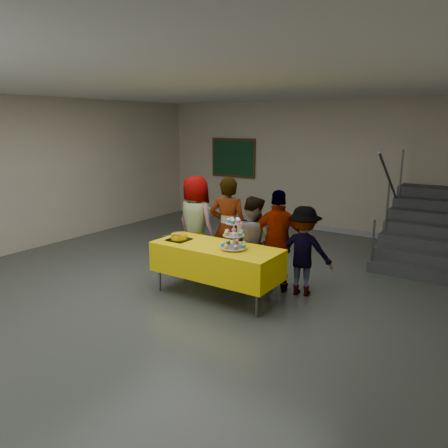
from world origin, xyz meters
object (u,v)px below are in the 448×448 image
Objects in this scene: schoolchild_d at (279,242)px; schoolchild_e at (303,251)px; cupcake_stand at (234,236)px; bear_cake at (179,236)px; noticeboard at (233,158)px; bake_table at (216,260)px; schoolchild_a at (196,224)px; staircase at (426,231)px; schoolchild_c at (253,242)px; schoolchild_b at (228,228)px.

schoolchild_e is at bearing 171.15° from schoolchild_d.
bear_cake is (-0.94, -0.05, -0.12)m from cupcake_stand.
bake_table is at bearing -59.94° from noticeboard.
cupcake_stand is 0.80m from schoolchild_d.
schoolchild_a is (-0.97, 0.79, 0.26)m from bake_table.
cupcake_stand is 4.30m from staircase.
schoolchild_a is at bearing -135.88° from staircase.
bake_table is at bearing 74.96° from schoolchild_c.
bake_table is 0.78× the size of staircase.
schoolchild_b is (-0.32, 0.79, 0.27)m from bake_table.
cupcake_stand is 0.68m from schoolchild_c.
bake_table is at bearing 5.02° from bear_cake.
noticeboard is (-1.73, 3.88, 0.78)m from schoolchild_a.
bear_cake is 4.81m from staircase.
schoolchild_c is (-0.06, 0.63, -0.24)m from cupcake_stand.
bear_cake is 0.28× the size of noticeboard.
schoolchild_d is (0.96, -0.10, -0.06)m from schoolchild_b.
schoolchild_a is 1.62m from schoolchild_d.
staircase is (2.48, 3.04, -0.34)m from schoolchild_b.
staircase is (2.16, 3.84, -0.07)m from bake_table.
schoolchild_b is 0.96m from schoolchild_d.
noticeboard reaches higher than staircase.
schoolchild_a is at bearing -18.98° from schoolchild_b.
schoolchild_a is 1.23m from schoolchild_c.
bake_table is 0.97m from schoolchild_d.
cupcake_stand is at bearing 2.82° from bear_cake.
staircase is 5.06m from noticeboard.
schoolchild_e is at bearing -46.34° from noticeboard.
bear_cake is at bearing -177.18° from cupcake_stand.
bake_table is 0.69m from schoolchild_c.
staircase reaches higher than schoolchild_a.
bake_table is 1.28m from schoolchild_a.
cupcake_stand is 0.34× the size of schoolchild_e.
bear_cake is 0.91m from schoolchild_a.
schoolchild_e is at bearing -169.25° from schoolchild_a.
cupcake_stand is at bearing 158.53° from schoolchild_a.
bake_table is 0.50m from cupcake_stand.
schoolchild_d is (0.40, 0.07, 0.06)m from schoolchild_c.
cupcake_stand is 0.34× the size of noticeboard.
cupcake_stand is (0.30, -0.01, 0.40)m from bake_table.
schoolchild_b is 3.94m from staircase.
schoolchild_a is at bearing -65.93° from noticeboard.
staircase reaches higher than bake_table.
noticeboard is at bearing 170.26° from staircase.
schoolchild_d is 1.19× the size of noticeboard.
schoolchild_a reaches higher than schoolchild_c.
schoolchild_c is 0.78m from schoolchild_e.
noticeboard reaches higher than schoolchild_b.
noticeboard reaches higher than cupcake_stand.
schoolchild_d is 0.38m from schoolchild_e.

